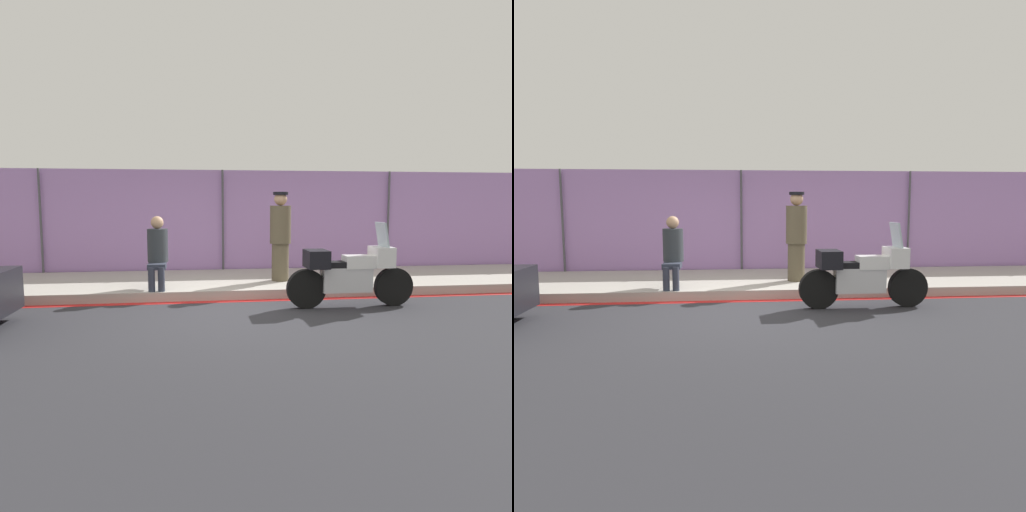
% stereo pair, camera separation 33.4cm
% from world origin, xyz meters
% --- Properties ---
extents(ground_plane, '(120.00, 120.00, 0.00)m').
position_xyz_m(ground_plane, '(0.00, 0.00, 0.00)').
color(ground_plane, '#2D2D33').
extents(sidewalk, '(30.77, 2.77, 0.18)m').
position_xyz_m(sidewalk, '(0.00, 2.37, 0.09)').
color(sidewalk, '#ADA89E').
rests_on(sidewalk, ground_plane).
extents(curb_paint_stripe, '(30.77, 0.18, 0.01)m').
position_xyz_m(curb_paint_stripe, '(0.00, 0.89, 0.00)').
color(curb_paint_stripe, red).
rests_on(curb_paint_stripe, ground_plane).
extents(storefront_fence, '(29.24, 0.17, 2.55)m').
position_xyz_m(storefront_fence, '(0.00, 3.84, 1.28)').
color(storefront_fence, '#AD7FC6').
rests_on(storefront_fence, ground_plane).
extents(motorcycle, '(2.21, 0.51, 1.44)m').
position_xyz_m(motorcycle, '(1.95, 0.21, 0.58)').
color(motorcycle, black).
rests_on(motorcycle, ground_plane).
extents(officer_standing, '(0.43, 0.43, 1.82)m').
position_xyz_m(officer_standing, '(1.07, 1.97, 1.10)').
color(officer_standing, brown).
rests_on(officer_standing, sidewalk).
extents(person_seated_on_curb, '(0.38, 0.69, 1.35)m').
position_xyz_m(person_seated_on_curb, '(-1.36, 1.46, 0.92)').
color(person_seated_on_curb, '#2D3342').
rests_on(person_seated_on_curb, sidewalk).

